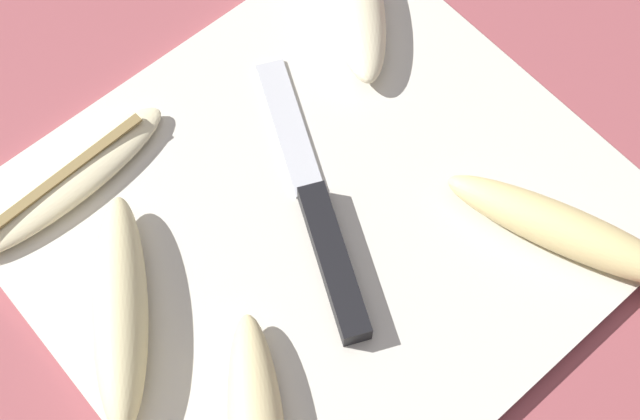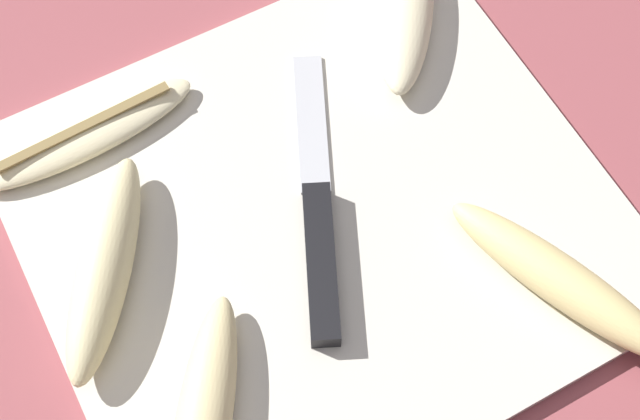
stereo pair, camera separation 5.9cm
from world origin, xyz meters
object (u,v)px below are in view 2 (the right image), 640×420
object	(u,v)px
banana_soft_right	(105,267)
banana_pale_long	(86,133)
banana_bright_far	(406,5)
banana_golden_short	(560,280)
knife	(319,239)

from	to	relation	value
banana_soft_right	banana_pale_long	xyz separation A→B (m)	(0.03, 0.11, -0.01)
banana_bright_far	banana_pale_long	bearing A→B (deg)	176.66
banana_golden_short	banana_pale_long	world-z (taller)	banana_golden_short
knife	banana_bright_far	bearing A→B (deg)	67.54
banana_soft_right	banana_bright_far	size ratio (longest dim) A/B	0.97
banana_golden_short	knife	bearing A→B (deg)	139.95
banana_pale_long	knife	bearing A→B (deg)	-54.55
banana_golden_short	banana_pale_long	distance (m)	0.35
knife	banana_soft_right	xyz separation A→B (m)	(-0.14, 0.05, 0.01)
knife	banana_golden_short	distance (m)	0.17
banana_pale_long	banana_soft_right	bearing A→B (deg)	-104.42
banana_golden_short	banana_pale_long	bearing A→B (deg)	132.17
banana_soft_right	banana_pale_long	size ratio (longest dim) A/B	0.91
knife	banana_golden_short	bearing A→B (deg)	-15.09
banana_pale_long	banana_bright_far	size ratio (longest dim) A/B	1.07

